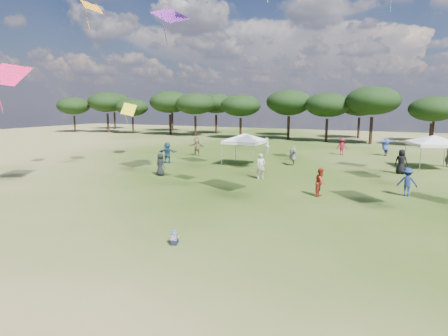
{
  "coord_description": "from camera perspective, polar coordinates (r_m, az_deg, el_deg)",
  "views": [
    {
      "loc": [
        7.25,
        -8.76,
        5.18
      ],
      "look_at": [
        0.13,
        6.0,
        2.39
      ],
      "focal_mm": 30.0,
      "sensor_mm": 36.0,
      "label": 1
    }
  ],
  "objects": [
    {
      "name": "tent_right",
      "position": [
        34.63,
        29.44,
        4.17
      ],
      "size": [
        6.42,
        6.42,
        3.04
      ],
      "rotation": [
        0.0,
        0.0,
        0.34
      ],
      "color": "gray",
      "rests_on": "ground"
    },
    {
      "name": "ground",
      "position": [
        12.5,
        -13.06,
        -15.11
      ],
      "size": [
        140.0,
        140.0,
        0.0
      ],
      "primitive_type": "plane",
      "color": "#384F17",
      "rests_on": "ground"
    },
    {
      "name": "toddler",
      "position": [
        14.36,
        -7.61,
        -10.53
      ],
      "size": [
        0.42,
        0.46,
        0.56
      ],
      "rotation": [
        0.0,
        0.0,
        0.37
      ],
      "color": "black",
      "rests_on": "ground"
    },
    {
      "name": "tent_left",
      "position": [
        32.12,
        3.15,
        5.07
      ],
      "size": [
        6.26,
        6.26,
        3.04
      ],
      "rotation": [
        0.0,
        0.0,
        0.01
      ],
      "color": "gray",
      "rests_on": "ground"
    },
    {
      "name": "festival_crowd",
      "position": [
        33.24,
        13.55,
        1.98
      ],
      "size": [
        29.03,
        21.75,
        1.9
      ],
      "color": "silver",
      "rests_on": "ground"
    },
    {
      "name": "tree_line",
      "position": [
        56.38,
        21.08,
        9.27
      ],
      "size": [
        108.78,
        17.63,
        7.77
      ],
      "color": "black",
      "rests_on": "ground"
    }
  ]
}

